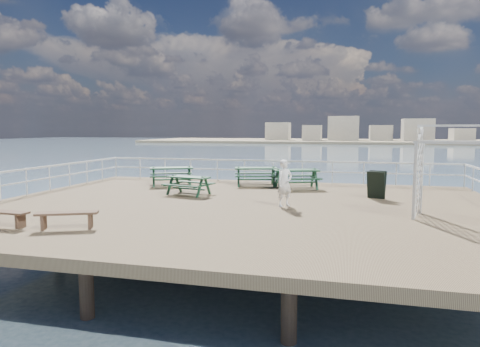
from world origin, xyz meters
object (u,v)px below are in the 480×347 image
(picnic_table_b, at_px, (256,172))
(trellis_arbor, at_px, (456,178))
(flat_bench_near, at_px, (4,215))
(person, at_px, (285,183))
(picnic_table_d, at_px, (189,181))
(picnic_table_c, at_px, (296,175))
(picnic_table_a, at_px, (172,172))
(flat_bench_far, at_px, (67,216))

(picnic_table_b, bearing_deg, trellis_arbor, -55.29)
(flat_bench_near, bearing_deg, person, 37.66)
(picnic_table_d, xyz_separation_m, person, (4.17, -1.71, 0.27))
(picnic_table_c, bearing_deg, person, -106.42)
(picnic_table_d, distance_m, person, 4.51)
(person, bearing_deg, picnic_table_a, 102.13)
(picnic_table_a, xyz_separation_m, trellis_arbor, (11.12, -5.17, 0.62))
(picnic_table_d, bearing_deg, flat_bench_far, -85.67)
(flat_bench_near, bearing_deg, picnic_table_b, 66.67)
(picnic_table_d, height_order, person, person)
(picnic_table_b, xyz_separation_m, picnic_table_c, (1.98, -0.60, 0.01))
(picnic_table_d, distance_m, trellis_arbor, 9.73)
(picnic_table_c, relative_size, picnic_table_d, 1.20)
(picnic_table_b, relative_size, flat_bench_far, 1.44)
(picnic_table_c, relative_size, person, 1.48)
(picnic_table_b, relative_size, flat_bench_near, 1.53)
(picnic_table_b, relative_size, picnic_table_c, 0.97)
(flat_bench_near, bearing_deg, picnic_table_d, 69.40)
(picnic_table_a, xyz_separation_m, flat_bench_near, (-1.03, -9.11, -0.30))
(picnic_table_a, height_order, picnic_table_d, picnic_table_a)
(trellis_arbor, bearing_deg, person, -172.94)
(picnic_table_a, bearing_deg, picnic_table_d, -78.98)
(picnic_table_d, relative_size, trellis_arbor, 0.71)
(person, bearing_deg, picnic_table_b, 69.33)
(flat_bench_near, relative_size, person, 0.94)
(picnic_table_a, height_order, picnic_table_b, picnic_table_a)
(picnic_table_c, xyz_separation_m, picnic_table_d, (-4.03, -2.86, -0.08))
(picnic_table_d, height_order, trellis_arbor, trellis_arbor)
(picnic_table_a, relative_size, trellis_arbor, 0.89)
(picnic_table_c, height_order, person, person)
(picnic_table_a, bearing_deg, picnic_table_b, -10.80)
(picnic_table_c, distance_m, flat_bench_far, 10.57)
(picnic_table_b, height_order, picnic_table_d, picnic_table_b)
(picnic_table_b, height_order, flat_bench_far, picnic_table_b)
(picnic_table_a, distance_m, picnic_table_b, 3.99)
(picnic_table_c, relative_size, flat_bench_far, 1.49)
(picnic_table_c, xyz_separation_m, person, (0.14, -4.57, 0.19))
(picnic_table_d, bearing_deg, flat_bench_near, -100.11)
(flat_bench_near, bearing_deg, flat_bench_far, 8.59)
(flat_bench_far, bearing_deg, picnic_table_d, 57.58)
(picnic_table_d, bearing_deg, trellis_arbor, -3.13)
(person, bearing_deg, trellis_arbor, -53.83)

